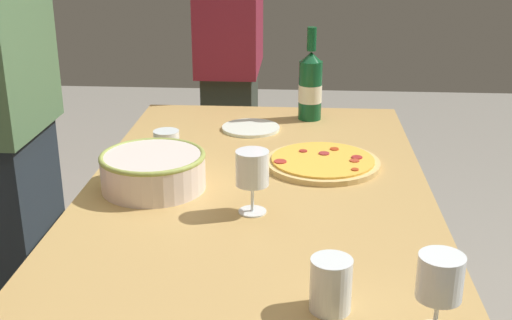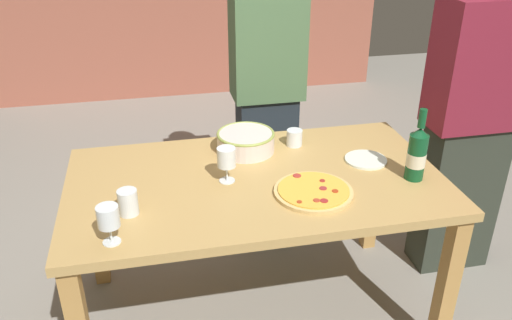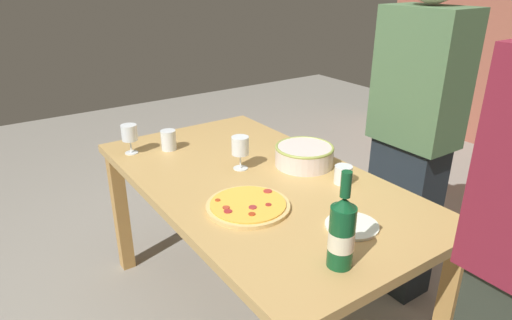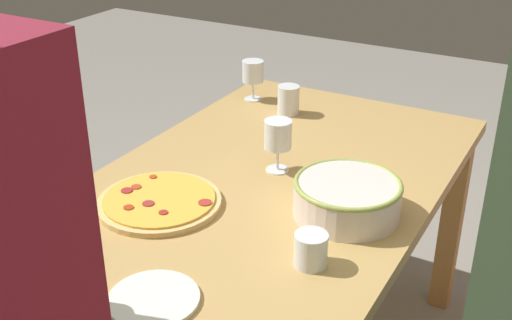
{
  "view_description": "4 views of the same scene",
  "coord_description": "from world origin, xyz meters",
  "px_view_note": "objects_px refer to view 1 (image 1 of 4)",
  "views": [
    {
      "loc": [
        -1.57,
        -0.11,
        1.42
      ],
      "look_at": [
        0.0,
        0.0,
        0.84
      ],
      "focal_mm": 46.93,
      "sensor_mm": 36.0,
      "label": 1
    },
    {
      "loc": [
        -0.41,
        -1.92,
        1.86
      ],
      "look_at": [
        0.0,
        0.0,
        0.84
      ],
      "focal_mm": 36.99,
      "sensor_mm": 36.0,
      "label": 2
    },
    {
      "loc": [
        1.45,
        -1.0,
        1.59
      ],
      "look_at": [
        0.0,
        0.0,
        0.84
      ],
      "focal_mm": 31.32,
      "sensor_mm": 36.0,
      "label": 3
    },
    {
      "loc": [
        1.34,
        0.75,
        1.59
      ],
      "look_at": [
        0.0,
        0.0,
        0.84
      ],
      "focal_mm": 45.08,
      "sensor_mm": 36.0,
      "label": 4
    }
  ],
  "objects_px": {
    "dining_table": "(256,224)",
    "side_plate": "(251,128)",
    "wine_bottle": "(310,85)",
    "cup_ceramic": "(331,285)",
    "cup_amber": "(167,144)",
    "person_host": "(231,64)",
    "serving_bowl": "(153,169)",
    "person_guest_left": "(0,120)",
    "wine_glass_near_pizza": "(250,171)",
    "pizza": "(323,162)",
    "wine_glass_by_bottle": "(440,281)"
  },
  "relations": [
    {
      "from": "pizza",
      "to": "cup_amber",
      "type": "xyz_separation_m",
      "value": [
        0.05,
        0.45,
        0.03
      ]
    },
    {
      "from": "pizza",
      "to": "cup_ceramic",
      "type": "relative_size",
      "value": 3.21
    },
    {
      "from": "serving_bowl",
      "to": "person_host",
      "type": "xyz_separation_m",
      "value": [
        1.11,
        -0.08,
        0.04
      ]
    },
    {
      "from": "serving_bowl",
      "to": "side_plate",
      "type": "xyz_separation_m",
      "value": [
        0.52,
        -0.21,
        -0.05
      ]
    },
    {
      "from": "wine_glass_near_pizza",
      "to": "wine_glass_by_bottle",
      "type": "bearing_deg",
      "value": -143.02
    },
    {
      "from": "cup_ceramic",
      "to": "person_guest_left",
      "type": "relative_size",
      "value": 0.06
    },
    {
      "from": "wine_glass_near_pizza",
      "to": "person_host",
      "type": "height_order",
      "value": "person_host"
    },
    {
      "from": "pizza",
      "to": "wine_glass_near_pizza",
      "type": "distance_m",
      "value": 0.38
    },
    {
      "from": "dining_table",
      "to": "cup_amber",
      "type": "relative_size",
      "value": 20.48
    },
    {
      "from": "pizza",
      "to": "wine_bottle",
      "type": "xyz_separation_m",
      "value": [
        0.46,
        0.03,
        0.11
      ]
    },
    {
      "from": "cup_ceramic",
      "to": "person_guest_left",
      "type": "distance_m",
      "value": 1.2
    },
    {
      "from": "wine_glass_near_pizza",
      "to": "cup_ceramic",
      "type": "distance_m",
      "value": 0.44
    },
    {
      "from": "serving_bowl",
      "to": "side_plate",
      "type": "height_order",
      "value": "serving_bowl"
    },
    {
      "from": "wine_glass_by_bottle",
      "to": "person_guest_left",
      "type": "xyz_separation_m",
      "value": [
        0.81,
        1.1,
        0.01
      ]
    },
    {
      "from": "cup_amber",
      "to": "person_host",
      "type": "bearing_deg",
      "value": -6.3
    },
    {
      "from": "pizza",
      "to": "side_plate",
      "type": "distance_m",
      "value": 0.39
    },
    {
      "from": "dining_table",
      "to": "wine_glass_by_bottle",
      "type": "height_order",
      "value": "wine_glass_by_bottle"
    },
    {
      "from": "pizza",
      "to": "wine_glass_by_bottle",
      "type": "distance_m",
      "value": 0.81
    },
    {
      "from": "wine_bottle",
      "to": "cup_ceramic",
      "type": "bearing_deg",
      "value": -178.58
    },
    {
      "from": "serving_bowl",
      "to": "person_guest_left",
      "type": "xyz_separation_m",
      "value": [
        0.22,
        0.49,
        0.06
      ]
    },
    {
      "from": "wine_bottle",
      "to": "wine_glass_by_bottle",
      "type": "distance_m",
      "value": 1.26
    },
    {
      "from": "wine_glass_near_pizza",
      "to": "side_plate",
      "type": "distance_m",
      "value": 0.66
    },
    {
      "from": "wine_glass_near_pizza",
      "to": "wine_glass_by_bottle",
      "type": "distance_m",
      "value": 0.58
    },
    {
      "from": "wine_glass_near_pizza",
      "to": "side_plate",
      "type": "relative_size",
      "value": 0.81
    },
    {
      "from": "dining_table",
      "to": "side_plate",
      "type": "relative_size",
      "value": 8.4
    },
    {
      "from": "pizza",
      "to": "cup_ceramic",
      "type": "height_order",
      "value": "cup_ceramic"
    },
    {
      "from": "serving_bowl",
      "to": "person_guest_left",
      "type": "distance_m",
      "value": 0.54
    },
    {
      "from": "wine_glass_near_pizza",
      "to": "cup_amber",
      "type": "distance_m",
      "value": 0.47
    },
    {
      "from": "dining_table",
      "to": "pizza",
      "type": "relative_size",
      "value": 4.95
    },
    {
      "from": "wine_glass_by_bottle",
      "to": "side_plate",
      "type": "height_order",
      "value": "wine_glass_by_bottle"
    },
    {
      "from": "dining_table",
      "to": "side_plate",
      "type": "distance_m",
      "value": 0.53
    },
    {
      "from": "side_plate",
      "to": "person_host",
      "type": "xyz_separation_m",
      "value": [
        0.6,
        0.13,
        0.08
      ]
    },
    {
      "from": "cup_ceramic",
      "to": "side_plate",
      "type": "xyz_separation_m",
      "value": [
        1.05,
        0.22,
        -0.05
      ]
    },
    {
      "from": "dining_table",
      "to": "pizza",
      "type": "distance_m",
      "value": 0.29
    },
    {
      "from": "wine_bottle",
      "to": "serving_bowl",
      "type": "bearing_deg",
      "value": 148.02
    },
    {
      "from": "pizza",
      "to": "cup_amber",
      "type": "bearing_deg",
      "value": 84.19
    },
    {
      "from": "serving_bowl",
      "to": "person_guest_left",
      "type": "height_order",
      "value": "person_guest_left"
    },
    {
      "from": "cup_amber",
      "to": "side_plate",
      "type": "distance_m",
      "value": 0.36
    },
    {
      "from": "wine_glass_near_pizza",
      "to": "cup_amber",
      "type": "xyz_separation_m",
      "value": [
        0.37,
        0.27,
        -0.07
      ]
    },
    {
      "from": "cup_amber",
      "to": "person_host",
      "type": "distance_m",
      "value": 0.88
    },
    {
      "from": "side_plate",
      "to": "person_guest_left",
      "type": "bearing_deg",
      "value": 113.04
    },
    {
      "from": "wine_glass_by_bottle",
      "to": "cup_ceramic",
      "type": "relative_size",
      "value": 1.46
    },
    {
      "from": "wine_bottle",
      "to": "wine_glass_near_pizza",
      "type": "distance_m",
      "value": 0.8
    },
    {
      "from": "side_plate",
      "to": "dining_table",
      "type": "bearing_deg",
      "value": -174.17
    },
    {
      "from": "person_host",
      "to": "cup_ceramic",
      "type": "bearing_deg",
      "value": 2.82
    },
    {
      "from": "pizza",
      "to": "person_guest_left",
      "type": "height_order",
      "value": "person_guest_left"
    },
    {
      "from": "wine_glass_near_pizza",
      "to": "person_host",
      "type": "distance_m",
      "value": 1.26
    },
    {
      "from": "serving_bowl",
      "to": "wine_bottle",
      "type": "xyz_separation_m",
      "value": [
        0.65,
        -0.41,
        0.07
      ]
    },
    {
      "from": "wine_glass_by_bottle",
      "to": "cup_amber",
      "type": "height_order",
      "value": "wine_glass_by_bottle"
    },
    {
      "from": "serving_bowl",
      "to": "wine_glass_near_pizza",
      "type": "height_order",
      "value": "wine_glass_near_pizza"
    }
  ]
}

